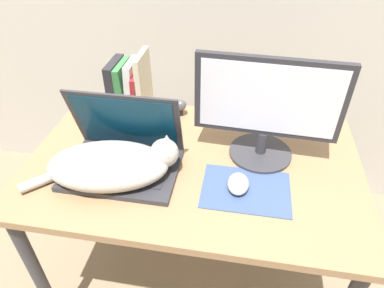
# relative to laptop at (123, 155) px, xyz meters

# --- Properties ---
(desk) EXTENTS (1.13, 0.70, 0.72)m
(desk) POSITION_rel_laptop_xyz_m (0.22, 0.07, -0.13)
(desk) COLOR #93704C
(desk) RESTS_ON ground_plane
(laptop) EXTENTS (0.36, 0.26, 0.26)m
(laptop) POSITION_rel_laptop_xyz_m (0.00, 0.00, 0.00)
(laptop) COLOR #2D2D33
(laptop) RESTS_ON desk
(cat) EXTENTS (0.47, 0.27, 0.13)m
(cat) POSITION_rel_laptop_xyz_m (-0.01, -0.06, 0.01)
(cat) COLOR #B2ADA3
(cat) RESTS_ON desk
(external_monitor) EXTENTS (0.47, 0.22, 0.36)m
(external_monitor) POSITION_rel_laptop_xyz_m (0.45, 0.14, 0.14)
(external_monitor) COLOR #333338
(external_monitor) RESTS_ON desk
(mousepad) EXTENTS (0.27, 0.20, 0.00)m
(mousepad) POSITION_rel_laptop_xyz_m (0.40, -0.04, -0.05)
(mousepad) COLOR #384C75
(mousepad) RESTS_ON desk
(computer_mouse) EXTENTS (0.07, 0.10, 0.03)m
(computer_mouse) POSITION_rel_laptop_xyz_m (0.38, -0.04, -0.03)
(computer_mouse) COLOR #99999E
(computer_mouse) RESTS_ON mousepad
(book_row) EXTENTS (0.14, 0.15, 0.26)m
(book_row) POSITION_rel_laptop_xyz_m (-0.08, 0.33, 0.06)
(book_row) COLOR #232328
(book_row) RESTS_ON desk
(webcam) EXTENTS (0.05, 0.05, 0.07)m
(webcam) POSITION_rel_laptop_xyz_m (0.12, 0.34, -0.01)
(webcam) COLOR #232328
(webcam) RESTS_ON desk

